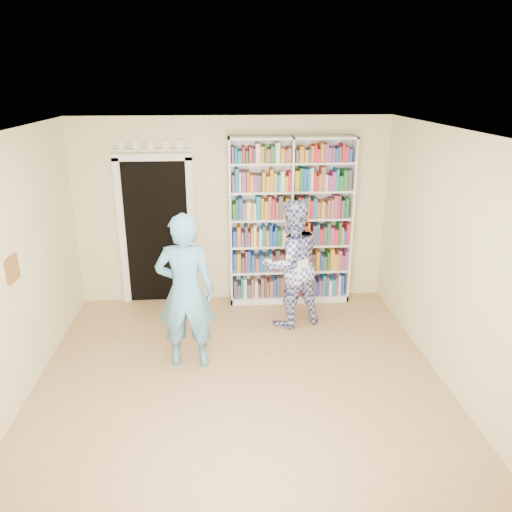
{
  "coord_description": "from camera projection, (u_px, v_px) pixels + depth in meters",
  "views": [
    {
      "loc": [
        -0.17,
        -4.54,
        3.16
      ],
      "look_at": [
        0.23,
        0.9,
        1.23
      ],
      "focal_mm": 35.0,
      "sensor_mm": 36.0,
      "label": 1
    }
  ],
  "objects": [
    {
      "name": "man_blue",
      "position": [
        186.0,
        292.0,
        5.59
      ],
      "size": [
        0.69,
        0.48,
        1.83
      ],
      "primitive_type": "imported",
      "rotation": [
        0.0,
        0.0,
        3.07
      ],
      "color": "#5795C3",
      "rests_on": "floor"
    },
    {
      "name": "man_plaid",
      "position": [
        291.0,
        264.0,
        6.57
      ],
      "size": [
        1.01,
        0.91,
        1.72
      ],
      "primitive_type": "imported",
      "rotation": [
        0.0,
        0.0,
        3.5
      ],
      "color": "#333D9C",
      "rests_on": "floor"
    },
    {
      "name": "paper_sheet",
      "position": [
        303.0,
        269.0,
        6.34
      ],
      "size": [
        0.16,
        0.11,
        0.26
      ],
      "primitive_type": "cube",
      "rotation": [
        0.0,
        0.0,
        0.57
      ],
      "color": "white",
      "rests_on": "man_plaid"
    },
    {
      "name": "wall_right",
      "position": [
        462.0,
        269.0,
        5.04
      ],
      "size": [
        0.0,
        5.0,
        5.0
      ],
      "primitive_type": "plane",
      "rotation": [
        1.57,
        0.0,
        -1.57
      ],
      "color": "beige",
      "rests_on": "floor"
    },
    {
      "name": "wall_back",
      "position": [
        233.0,
        212.0,
        7.24
      ],
      "size": [
        4.5,
        0.0,
        4.5
      ],
      "primitive_type": "plane",
      "rotation": [
        1.57,
        0.0,
        0.0
      ],
      "color": "beige",
      "rests_on": "floor"
    },
    {
      "name": "wall_art",
      "position": [
        13.0,
        269.0,
        4.91
      ],
      "size": [
        0.03,
        0.25,
        0.25
      ],
      "primitive_type": "cube",
      "color": "brown",
      "rests_on": "wall_left"
    },
    {
      "name": "ceiling",
      "position": [
        238.0,
        134.0,
        4.43
      ],
      "size": [
        5.0,
        5.0,
        0.0
      ],
      "primitive_type": "plane",
      "rotation": [
        3.14,
        0.0,
        0.0
      ],
      "color": "white",
      "rests_on": "wall_back"
    },
    {
      "name": "bookshelf",
      "position": [
        290.0,
        222.0,
        7.19
      ],
      "size": [
        1.77,
        0.33,
        2.43
      ],
      "rotation": [
        0.0,
        0.0,
        0.23
      ],
      "color": "white",
      "rests_on": "floor"
    },
    {
      "name": "wall_left",
      "position": [
        3.0,
        282.0,
        4.73
      ],
      "size": [
        0.0,
        5.0,
        5.0
      ],
      "primitive_type": "plane",
      "rotation": [
        1.57,
        0.0,
        1.57
      ],
      "color": "beige",
      "rests_on": "floor"
    },
    {
      "name": "floor",
      "position": [
        241.0,
        392.0,
        5.34
      ],
      "size": [
        5.0,
        5.0,
        0.0
      ],
      "primitive_type": "plane",
      "color": "#A67B50",
      "rests_on": "ground"
    },
    {
      "name": "doorway",
      "position": [
        157.0,
        225.0,
        7.2
      ],
      "size": [
        1.1,
        0.08,
        2.43
      ],
      "color": "black",
      "rests_on": "floor"
    }
  ]
}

